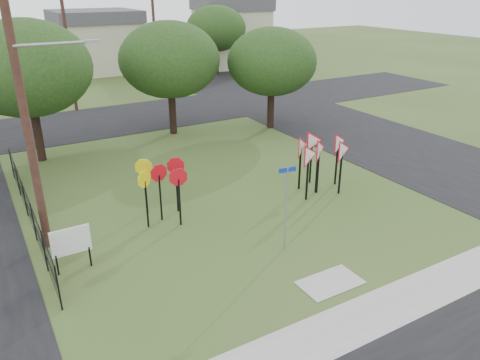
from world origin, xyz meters
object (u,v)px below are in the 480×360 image
info_board (71,243)px  yield_sign_cluster (320,150)px  street_name_sign (286,204)px  stop_sign_cluster (161,178)px

info_board → yield_sign_cluster: bearing=5.4°
street_name_sign → stop_sign_cluster: bearing=123.3°
stop_sign_cluster → yield_sign_cluster: size_ratio=0.71×
street_name_sign → info_board: street_name_sign is taller
yield_sign_cluster → info_board: bearing=-174.6°
stop_sign_cluster → info_board: (-3.88, -1.95, -0.74)m
street_name_sign → yield_sign_cluster: street_name_sign is taller
stop_sign_cluster → info_board: 4.41m
stop_sign_cluster → yield_sign_cluster: yield_sign_cluster is taller
yield_sign_cluster → info_board: yield_sign_cluster is taller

